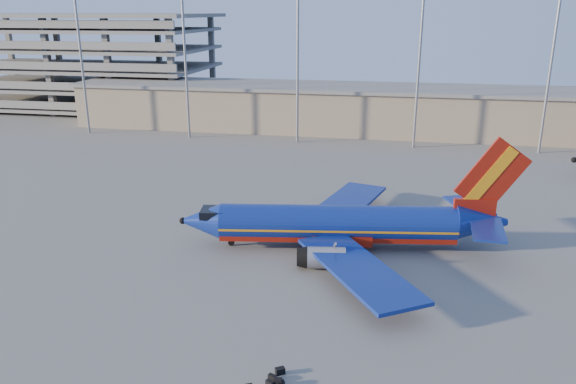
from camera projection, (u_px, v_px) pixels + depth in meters
name	position (u px, v px, depth m)	size (l,w,h in m)	color
ground	(263.00, 247.00, 54.93)	(220.00, 220.00, 0.00)	slate
terminal_building	(387.00, 109.00, 105.86)	(122.00, 16.00, 8.50)	gray
parking_garage	(81.00, 57.00, 131.84)	(62.00, 32.00, 21.40)	slate
light_mast_row	(358.00, 40.00, 91.49)	(101.60, 1.60, 28.65)	gray
aircraft_main	(345.00, 224.00, 54.24)	(32.90, 31.42, 11.19)	navy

